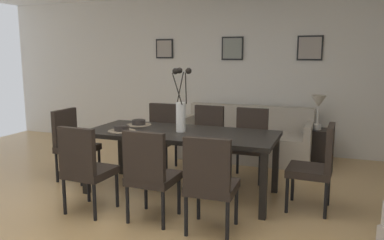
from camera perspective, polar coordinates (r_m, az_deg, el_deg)
The scene contains 22 objects.
ground_plane at distance 3.96m, azimuth -6.84°, elevation -14.63°, with size 9.00×9.00×0.00m, color tan.
back_wall_panel at distance 6.67m, azimuth 5.85°, elevation 6.85°, with size 9.00×0.10×2.60m, color silver.
dining_table at distance 4.49m, azimuth -1.65°, elevation -2.58°, with size 2.20×0.93×0.74m.
dining_chair_near_left at distance 4.09m, azimuth -15.50°, elevation -6.48°, with size 0.47×0.47×0.92m.
dining_chair_near_right at distance 5.56m, azimuth -4.65°, elevation -1.89°, with size 0.46×0.46×0.92m.
dining_chair_far_left at distance 3.77m, azimuth -6.25°, elevation -7.57°, with size 0.44×0.44×0.92m.
dining_chair_far_right at distance 5.33m, azimuth 2.10°, elevation -2.38°, with size 0.47×0.47×0.92m.
dining_chair_mid_left at distance 3.51m, azimuth 2.68°, elevation -8.84°, with size 0.46×0.46×0.92m.
dining_chair_mid_right at distance 5.14m, azimuth 8.56°, elevation -2.94°, with size 0.44×0.44×0.92m.
dining_chair_head_west at distance 5.27m, azimuth -17.22°, elevation -2.97°, with size 0.45×0.45×0.92m.
dining_chair_head_east at distance 4.23m, azimuth 18.02°, elevation -6.09°, with size 0.46×0.46×0.92m.
centerpiece_vase at distance 4.43m, azimuth -1.66°, elevation 1.86°, with size 0.21×0.23×0.73m.
placemat_near_left at distance 4.58m, azimuth -10.33°, elevation -1.58°, with size 0.32×0.32×0.01m, color #7F705B.
bowl_near_left at distance 4.57m, azimuth -10.34°, elevation -1.12°, with size 0.17×0.17×0.07m.
placemat_near_right at distance 4.94m, azimuth -7.86°, elevation -0.70°, with size 0.32×0.32×0.01m, color #7F705B.
bowl_near_right at distance 4.93m, azimuth -7.87°, elevation -0.27°, with size 0.17×0.17×0.07m.
sofa at distance 6.18m, azimuth 7.91°, elevation -2.98°, with size 2.02×0.84×0.80m.
side_table at distance 6.10m, azimuth 17.83°, elevation -3.71°, with size 0.36×0.36×0.52m, color black.
table_lamp at distance 5.99m, azimuth 18.15°, elevation 2.19°, with size 0.22×0.22×0.51m.
framed_picture_left at distance 7.00m, azimuth -4.08°, elevation 10.44°, with size 0.33×0.03×0.34m.
framed_picture_center at distance 6.59m, azimuth 5.98°, elevation 10.46°, with size 0.37×0.03×0.39m.
framed_picture_right at distance 6.39m, azimuth 17.00°, elevation 10.12°, with size 0.39×0.03×0.38m.
Camera 1 is at (1.67, -3.20, 1.63)m, focal length 36.15 mm.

